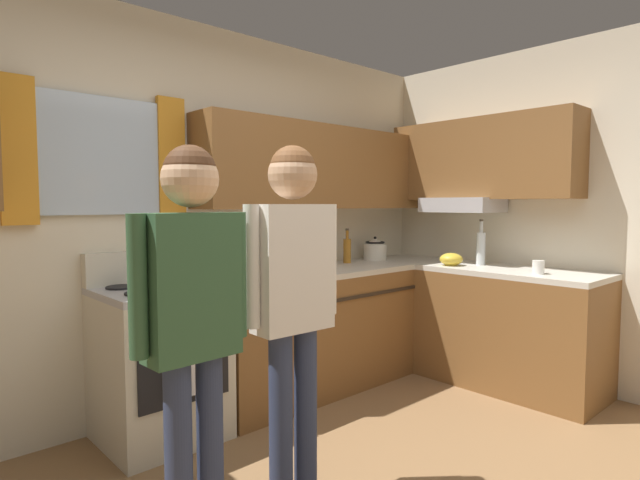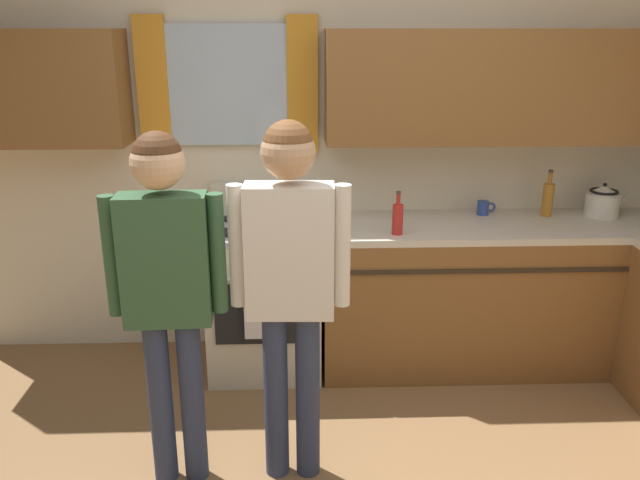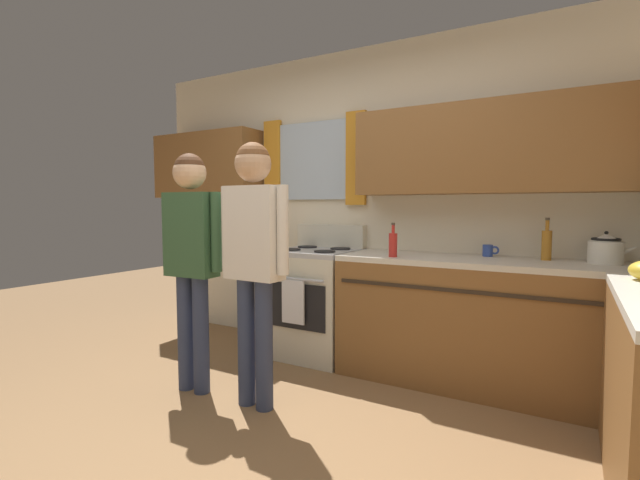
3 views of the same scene
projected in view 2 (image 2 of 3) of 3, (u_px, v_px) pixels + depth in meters
name	position (u px, v px, depth m)	size (l,w,h in m)	color
back_wall_unit	(332.00, 125.00, 3.85)	(4.60, 0.42, 2.60)	beige
kitchen_counter_run	(586.00, 317.00, 3.60)	(2.31, 1.95, 0.90)	brown
stove_oven	(265.00, 294.00, 3.87)	(0.65, 0.67, 1.10)	beige
bottle_oil_amber	(548.00, 199.00, 3.89)	(0.06, 0.06, 0.29)	#B27223
bottle_sauce_red	(398.00, 218.00, 3.55)	(0.06, 0.06, 0.25)	red
mug_cobalt_blue	(484.00, 208.00, 3.94)	(0.11, 0.07, 0.08)	#2D479E
stovetop_kettle	(603.00, 201.00, 3.90)	(0.27, 0.20, 0.21)	silver
adult_left	(166.00, 274.00, 2.69)	(0.50, 0.22, 1.61)	#2D3856
adult_in_plaid	(290.00, 265.00, 2.71)	(0.51, 0.22, 1.65)	#2D3856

